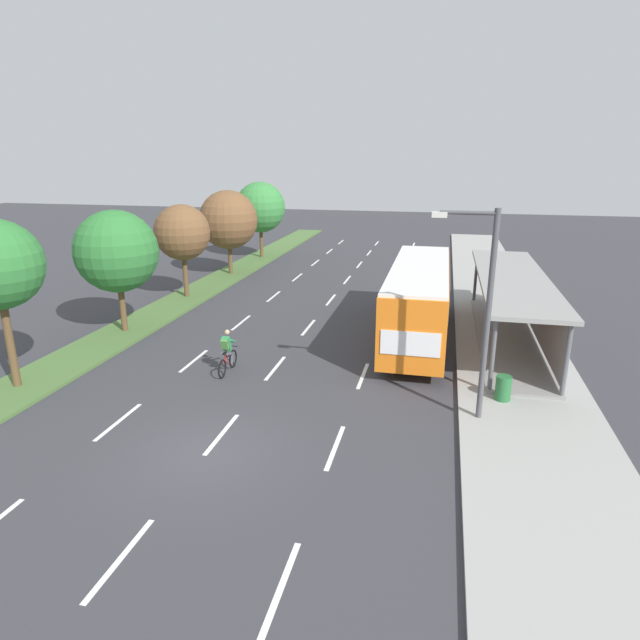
{
  "coord_description": "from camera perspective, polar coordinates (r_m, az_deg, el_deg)",
  "views": [
    {
      "loc": [
        6.13,
        -12.33,
        8.06
      ],
      "look_at": [
        1.15,
        9.45,
        1.2
      ],
      "focal_mm": 30.14,
      "sensor_mm": 36.0,
      "label": 1
    }
  ],
  "objects": [
    {
      "name": "median_tree_third",
      "position": [
        31.96,
        -14.42,
        8.97
      ],
      "size": [
        3.17,
        3.17,
        5.33
      ],
      "color": "brown",
      "rests_on": "median_strip"
    },
    {
      "name": "median_tree_fifth",
      "position": [
        44.0,
        -6.37,
        11.79
      ],
      "size": [
        3.98,
        3.98,
        5.97
      ],
      "color": "brown",
      "rests_on": "median_strip"
    },
    {
      "name": "bus",
      "position": [
        24.64,
        10.46,
        2.71
      ],
      "size": [
        2.54,
        11.29,
        3.37
      ],
      "color": "orange",
      "rests_on": "ground"
    },
    {
      "name": "median_tree_fourth",
      "position": [
        37.88,
        -9.71,
        10.43
      ],
      "size": [
        4.0,
        4.0,
        5.72
      ],
      "color": "brown",
      "rests_on": "median_strip"
    },
    {
      "name": "lane_divider_right",
      "position": [
        30.84,
        7.55,
        1.77
      ],
      "size": [
        0.14,
        45.64,
        0.01
      ],
      "color": "white",
      "rests_on": "ground"
    },
    {
      "name": "streetlight",
      "position": [
        16.65,
        16.9,
        1.8
      ],
      "size": [
        1.91,
        0.24,
        6.5
      ],
      "color": "#4C4C51",
      "rests_on": "sidewalk_right"
    },
    {
      "name": "trash_bin",
      "position": [
        19.21,
        18.88,
        -6.85
      ],
      "size": [
        0.52,
        0.52,
        0.85
      ],
      "primitive_type": "cylinder",
      "color": "#286B38",
      "rests_on": "sidewalk_right"
    },
    {
      "name": "lane_divider_center",
      "position": [
        31.33,
        1.16,
        2.17
      ],
      "size": [
        0.14,
        45.64,
        0.01
      ],
      "color": "white",
      "rests_on": "ground"
    },
    {
      "name": "bus_shelter",
      "position": [
        25.32,
        20.2,
        1.83
      ],
      "size": [
        2.9,
        13.23,
        2.86
      ],
      "color": "gray",
      "rests_on": "sidewalk_right"
    },
    {
      "name": "cyclist",
      "position": [
        20.95,
        -9.83,
        -3.5
      ],
      "size": [
        0.46,
        1.82,
        1.71
      ],
      "color": "black",
      "rests_on": "ground"
    },
    {
      "name": "ground_plane",
      "position": [
        15.96,
        -12.01,
        -13.69
      ],
      "size": [
        140.0,
        140.0,
        0.0
      ],
      "primitive_type": "plane",
      "color": "#38383D"
    },
    {
      "name": "median_tree_second",
      "position": [
        26.28,
        -20.81,
        6.81
      ],
      "size": [
        3.75,
        3.75,
        5.64
      ],
      "color": "brown",
      "rests_on": "median_strip"
    },
    {
      "name": "sidewalk_right",
      "position": [
        33.45,
        17.86,
        2.42
      ],
      "size": [
        4.5,
        52.0,
        0.15
      ],
      "primitive_type": "cube",
      "color": "#9E9E99",
      "rests_on": "ground"
    },
    {
      "name": "lane_divider_left",
      "position": [
        32.2,
        -4.95,
        2.52
      ],
      "size": [
        0.14,
        45.64,
        0.01
      ],
      "color": "white",
      "rests_on": "ground"
    },
    {
      "name": "median_strip",
      "position": [
        36.3,
        -10.92,
        4.03
      ],
      "size": [
        2.6,
        52.0,
        0.12
      ],
      "primitive_type": "cube",
      "color": "#4C7038",
      "rests_on": "ground"
    }
  ]
}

